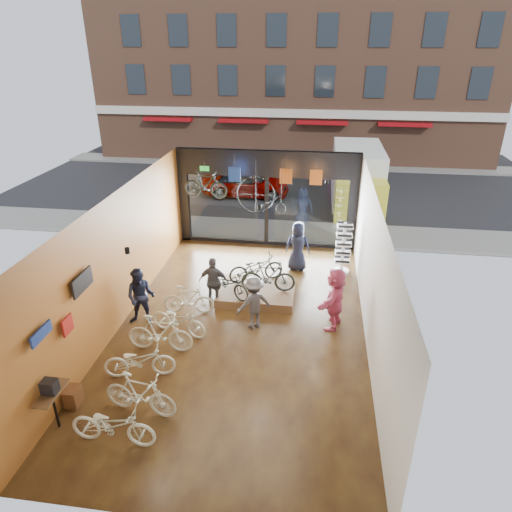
% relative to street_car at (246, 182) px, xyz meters
% --- Properties ---
extents(ground_plane, '(7.00, 12.00, 0.04)m').
position_rel_street_car_xyz_m(ground_plane, '(1.81, -12.00, -0.79)').
color(ground_plane, black).
rests_on(ground_plane, ground).
extents(ceiling, '(7.00, 12.00, 0.04)m').
position_rel_street_car_xyz_m(ceiling, '(1.81, -12.00, 3.05)').
color(ceiling, black).
rests_on(ceiling, ground).
extents(wall_left, '(0.04, 12.00, 3.80)m').
position_rel_street_car_xyz_m(wall_left, '(-1.71, -12.00, 1.13)').
color(wall_left, '#A24D1E').
rests_on(wall_left, ground).
extents(wall_right, '(0.04, 12.00, 3.80)m').
position_rel_street_car_xyz_m(wall_right, '(5.33, -12.00, 1.13)').
color(wall_right, beige).
rests_on(wall_right, ground).
extents(wall_back, '(7.00, 0.04, 3.80)m').
position_rel_street_car_xyz_m(wall_back, '(1.81, -18.02, 1.13)').
color(wall_back, beige).
rests_on(wall_back, ground).
extents(storefront, '(7.00, 0.26, 3.80)m').
position_rel_street_car_xyz_m(storefront, '(1.81, -6.00, 1.13)').
color(storefront, black).
rests_on(storefront, ground).
extents(exit_sign, '(0.35, 0.06, 0.18)m').
position_rel_street_car_xyz_m(exit_sign, '(-0.59, -6.12, 2.28)').
color(exit_sign, '#198C26').
rests_on(exit_sign, storefront).
extents(street_road, '(30.00, 18.00, 0.02)m').
position_rel_street_car_xyz_m(street_road, '(1.81, 3.00, -0.78)').
color(street_road, black).
rests_on(street_road, ground).
extents(sidewalk_near, '(30.00, 2.40, 0.12)m').
position_rel_street_car_xyz_m(sidewalk_near, '(1.81, -4.80, -0.71)').
color(sidewalk_near, slate).
rests_on(sidewalk_near, ground).
extents(sidewalk_far, '(30.00, 2.00, 0.12)m').
position_rel_street_car_xyz_m(sidewalk_far, '(1.81, 7.00, -0.71)').
color(sidewalk_far, slate).
rests_on(sidewalk_far, ground).
extents(opposite_building, '(26.00, 5.00, 14.00)m').
position_rel_street_car_xyz_m(opposite_building, '(1.81, 9.50, 6.23)').
color(opposite_building, brown).
rests_on(opposite_building, ground).
extents(street_car, '(4.54, 1.83, 1.55)m').
position_rel_street_car_xyz_m(street_car, '(0.00, 0.00, 0.00)').
color(street_car, gray).
rests_on(street_car, street_road).
extents(box_truck, '(2.33, 6.99, 2.76)m').
position_rel_street_car_xyz_m(box_truck, '(5.66, -1.00, 0.60)').
color(box_truck, silver).
rests_on(box_truck, street_road).
extents(floor_bike_0, '(1.82, 0.67, 0.95)m').
position_rel_street_car_xyz_m(floor_bike_0, '(-0.09, -16.51, -0.30)').
color(floor_bike_0, beige).
rests_on(floor_bike_0, ground_plane).
extents(floor_bike_1, '(1.78, 0.73, 1.04)m').
position_rel_street_car_xyz_m(floor_bike_1, '(0.15, -15.63, -0.25)').
color(floor_bike_1, beige).
rests_on(floor_bike_1, ground_plane).
extents(floor_bike_2, '(1.82, 0.97, 0.91)m').
position_rel_street_car_xyz_m(floor_bike_2, '(-0.32, -14.45, -0.32)').
color(floor_bike_2, beige).
rests_on(floor_bike_2, ground_plane).
extents(floor_bike_3, '(1.78, 0.51, 1.07)m').
position_rel_street_car_xyz_m(floor_bike_3, '(-0.15, -13.39, -0.24)').
color(floor_bike_3, beige).
rests_on(floor_bike_3, ground_plane).
extents(floor_bike_4, '(1.81, 1.03, 0.90)m').
position_rel_street_car_xyz_m(floor_bike_4, '(0.12, -12.59, -0.32)').
color(floor_bike_4, beige).
rests_on(floor_bike_4, ground_plane).
extents(floor_bike_5, '(1.56, 0.55, 0.92)m').
position_rel_street_car_xyz_m(floor_bike_5, '(0.09, -11.50, -0.31)').
color(floor_bike_5, beige).
rests_on(floor_bike_5, ground_plane).
extents(display_platform, '(2.40, 1.80, 0.30)m').
position_rel_street_car_xyz_m(display_platform, '(2.00, -10.30, -0.62)').
color(display_platform, '#472C1E').
rests_on(display_platform, ground_plane).
extents(display_bike_left, '(1.75, 1.33, 0.88)m').
position_rel_street_car_xyz_m(display_bike_left, '(1.16, -10.81, -0.03)').
color(display_bike_left, black).
rests_on(display_bike_left, display_platform).
extents(display_bike_mid, '(1.73, 0.61, 1.02)m').
position_rel_street_car_xyz_m(display_bike_mid, '(2.38, -10.37, 0.04)').
color(display_bike_mid, black).
rests_on(display_bike_mid, display_platform).
extents(display_bike_right, '(1.92, 1.34, 0.96)m').
position_rel_street_car_xyz_m(display_bike_right, '(1.90, -9.75, 0.01)').
color(display_bike_right, black).
rests_on(display_bike_right, display_platform).
extents(customer_1, '(0.90, 0.73, 1.75)m').
position_rel_street_car_xyz_m(customer_1, '(-1.08, -12.21, 0.10)').
color(customer_1, '#161C33').
rests_on(customer_1, ground_plane).
extents(customer_2, '(0.95, 0.41, 1.61)m').
position_rel_street_car_xyz_m(customer_2, '(0.75, -10.91, 0.03)').
color(customer_2, '#3F3F44').
rests_on(customer_2, ground_plane).
extents(customer_3, '(1.20, 1.05, 1.61)m').
position_rel_street_car_xyz_m(customer_3, '(2.15, -11.98, 0.03)').
color(customer_3, '#3F3F44').
rests_on(customer_3, ground_plane).
extents(customer_4, '(0.93, 0.65, 1.81)m').
position_rel_street_car_xyz_m(customer_4, '(3.17, -8.13, 0.13)').
color(customer_4, '#161C33').
rests_on(customer_4, ground_plane).
extents(customer_5, '(1.02, 1.81, 1.86)m').
position_rel_street_car_xyz_m(customer_5, '(4.41, -11.62, 0.16)').
color(customer_5, '#CC4C72').
rests_on(customer_5, ground_plane).
extents(sunglasses_rack, '(0.59, 0.50, 1.89)m').
position_rel_street_car_xyz_m(sunglasses_rack, '(4.76, -8.17, 0.17)').
color(sunglasses_rack, white).
rests_on(sunglasses_rack, ground_plane).
extents(wall_merch, '(0.40, 2.40, 2.60)m').
position_rel_street_car_xyz_m(wall_merch, '(-1.57, -15.50, 0.53)').
color(wall_merch, navy).
rests_on(wall_merch, wall_left).
extents(penny_farthing, '(1.72, 0.06, 1.38)m').
position_rel_street_car_xyz_m(penny_farthing, '(1.87, -7.54, 1.73)').
color(penny_farthing, black).
rests_on(penny_farthing, ceiling).
extents(hung_bike, '(1.62, 0.61, 0.95)m').
position_rel_street_car_xyz_m(hung_bike, '(-0.16, -7.80, 2.15)').
color(hung_bike, black).
rests_on(hung_bike, ceiling).
extents(jersey_left, '(0.45, 0.03, 0.55)m').
position_rel_street_car_xyz_m(jersey_left, '(0.70, -6.80, 2.28)').
color(jersey_left, '#1E3F99').
rests_on(jersey_left, ceiling).
extents(jersey_mid, '(0.45, 0.03, 0.55)m').
position_rel_street_car_xyz_m(jersey_mid, '(2.59, -6.80, 2.28)').
color(jersey_mid, '#CC5919').
rests_on(jersey_mid, ceiling).
extents(jersey_right, '(0.45, 0.03, 0.55)m').
position_rel_street_car_xyz_m(jersey_right, '(3.67, -6.80, 2.28)').
color(jersey_right, '#CC5919').
rests_on(jersey_right, ceiling).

